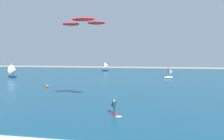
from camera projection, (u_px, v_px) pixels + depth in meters
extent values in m
cube|color=navy|center=(132.00, 78.00, 59.94)|extent=(160.00, 90.00, 0.10)
cube|color=white|center=(66.00, 140.00, 15.96)|extent=(103.90, 1.74, 0.01)
cube|color=red|center=(114.00, 114.00, 22.55)|extent=(1.24, 1.36, 0.05)
cylinder|color=#143338|center=(114.00, 111.00, 22.30)|extent=(0.14, 0.14, 0.80)
cylinder|color=#143338|center=(114.00, 110.00, 22.73)|extent=(0.14, 0.14, 0.80)
cube|color=#143338|center=(114.00, 104.00, 22.47)|extent=(0.42, 0.40, 0.60)
sphere|color=beige|center=(114.00, 101.00, 22.44)|extent=(0.22, 0.22, 0.22)
cylinder|color=#143338|center=(112.00, 104.00, 22.42)|extent=(0.39, 0.44, 0.39)
cylinder|color=#143338|center=(115.00, 104.00, 22.64)|extent=(0.39, 0.44, 0.39)
ellipsoid|color=white|center=(119.00, 117.00, 21.73)|extent=(0.92, 0.91, 0.08)
ellipsoid|color=red|center=(83.00, 19.00, 24.48)|extent=(3.12, 2.09, 0.34)
ellipsoid|color=red|center=(71.00, 24.00, 24.98)|extent=(2.34, 2.00, 0.34)
ellipsoid|color=red|center=(96.00, 23.00, 24.05)|extent=(2.34, 2.00, 0.34)
ellipsoid|color=white|center=(168.00, 77.00, 58.03)|extent=(3.06, 2.03, 0.54)
cylinder|color=silver|center=(168.00, 71.00, 57.88)|extent=(0.09, 0.09, 2.90)
cone|color=silver|center=(170.00, 72.00, 58.03)|extent=(2.11, 2.74, 2.44)
ellipsoid|color=navy|center=(12.00, 76.00, 60.94)|extent=(3.61, 1.76, 0.65)
cylinder|color=silver|center=(12.00, 69.00, 60.85)|extent=(0.11, 0.11, 3.46)
cone|color=silver|center=(14.00, 70.00, 60.61)|extent=(1.98, 3.12, 2.91)
ellipsoid|color=navy|center=(105.00, 70.00, 85.34)|extent=(3.38, 1.27, 0.63)
cylinder|color=silver|center=(105.00, 65.00, 85.22)|extent=(0.10, 0.10, 3.34)
cone|color=silver|center=(107.00, 66.00, 85.13)|extent=(1.56, 2.86, 2.81)
sphere|color=#E55919|center=(47.00, 86.00, 41.82)|extent=(0.59, 0.59, 0.59)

